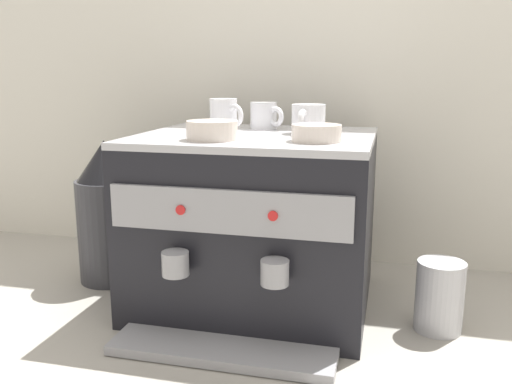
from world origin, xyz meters
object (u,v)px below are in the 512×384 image
Objects in this scene: ceramic_cup_1 at (265,116)px; ceramic_bowl_1 at (316,133)px; ceramic_cup_0 at (225,114)px; milk_pitcher at (440,296)px; ceramic_cup_2 at (308,119)px; coffee_grinder at (108,214)px; ceramic_bowl_0 at (212,131)px; espresso_machine at (256,221)px.

ceramic_bowl_1 is at bearing -53.70° from ceramic_cup_1.
ceramic_bowl_1 is at bearing -34.31° from ceramic_cup_0.
ceramic_cup_1 is 0.60m from milk_pitcher.
ceramic_cup_2 is at bearing -33.02° from ceramic_cup_1.
ceramic_bowl_0 is at bearing -25.48° from coffee_grinder.
milk_pitcher is (0.27, 0.05, -0.36)m from ceramic_bowl_1.
ceramic_cup_1 reaches higher than espresso_machine.
ceramic_cup_0 is (-0.10, 0.08, 0.25)m from espresso_machine.
ceramic_cup_2 is 1.06× the size of ceramic_bowl_0.
coffee_grinder is 0.87m from milk_pitcher.
ceramic_cup_1 reaches higher than coffee_grinder.
ceramic_cup_2 is (0.12, 0.05, 0.25)m from espresso_machine.
espresso_machine is at bearing 61.48° from ceramic_bowl_0.
ceramic_cup_1 is 0.28m from ceramic_bowl_1.
ceramic_bowl_0 is at bearing -80.25° from ceramic_cup_0.
ceramic_cup_2 is at bearing 162.85° from milk_pitcher.
coffee_grinder is at bearing 179.81° from ceramic_cup_2.
ceramic_bowl_0 is (-0.06, -0.25, -0.01)m from ceramic_cup_1.
ceramic_cup_2 reaches higher than ceramic_bowl_0.
ceramic_bowl_1 is (0.16, -0.10, 0.23)m from espresso_machine.
ceramic_cup_0 is at bearing 166.32° from milk_pitcher.
ceramic_bowl_1 is at bearing -14.00° from coffee_grinder.
coffee_grinder is at bearing 173.31° from espresso_machine.
ceramic_bowl_0 reaches higher than espresso_machine.
ceramic_bowl_1 is 0.65m from coffee_grinder.
espresso_machine is 0.28m from ceramic_cup_1.
milk_pitcher is at bearing 9.47° from ceramic_bowl_1.
espresso_machine is 0.45m from milk_pitcher.
espresso_machine is at bearing 173.48° from milk_pitcher.
ceramic_cup_1 reaches higher than ceramic_bowl_1.
milk_pitcher is at bearing -6.52° from espresso_machine.
espresso_machine is at bearing -86.50° from ceramic_cup_1.
milk_pitcher is at bearing 8.25° from ceramic_bowl_0.
ceramic_bowl_0 is 0.29× the size of coffee_grinder.
ceramic_cup_2 is at bearing 105.82° from ceramic_bowl_1.
ceramic_bowl_1 is at bearing -31.32° from espresso_machine.
ceramic_cup_2 is 0.74× the size of milk_pitcher.
ceramic_cup_0 is 0.31m from ceramic_bowl_1.
ceramic_cup_1 is at bearing 157.97° from milk_pitcher.
ceramic_cup_0 reaches higher than coffee_grinder.
coffee_grinder is at bearing 154.52° from ceramic_bowl_0.
espresso_machine is 0.29m from ceramic_bowl_1.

